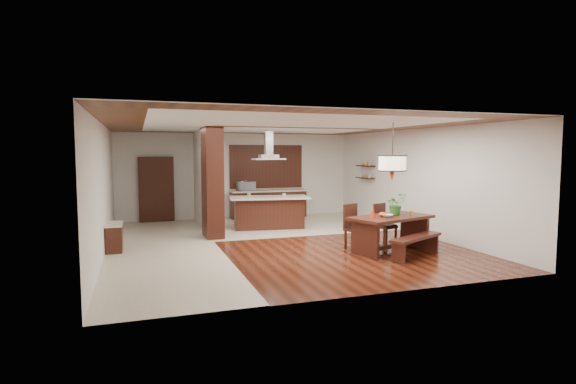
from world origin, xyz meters
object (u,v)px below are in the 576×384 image
object	(u,v)px
kitchen_island	(269,212)
dining_chair_right	(385,224)
dining_table	(391,225)
pendant_lantern	(393,152)
dining_chair_left	(357,227)
hallway_console	(114,237)
fruit_bowl	(387,216)
range_hood	(269,145)
microwave	(246,186)
island_cup	(284,195)
dining_bench	(416,246)
foliage_plant	(396,204)

from	to	relation	value
kitchen_island	dining_chair_right	bearing A→B (deg)	-48.74
dining_chair_right	dining_table	bearing A→B (deg)	-131.68
pendant_lantern	kitchen_island	world-z (taller)	pendant_lantern
dining_chair_left	dining_chair_right	world-z (taller)	dining_chair_left
hallway_console	dining_table	size ratio (longest dim) A/B	0.41
fruit_bowl	range_hood	bearing A→B (deg)	111.74
hallway_console	pendant_lantern	bearing A→B (deg)	-18.92
microwave	dining_table	bearing A→B (deg)	-85.38
dining_chair_right	island_cup	size ratio (longest dim) A/B	9.03
hallway_console	microwave	xyz separation A→B (m)	(4.02, 3.98, 0.79)
fruit_bowl	dining_chair_left	bearing A→B (deg)	130.11
range_hood	microwave	xyz separation A→B (m)	(-0.17, 2.18, -1.36)
dining_table	kitchen_island	distance (m)	4.22
hallway_console	dining_table	xyz separation A→B (m)	(5.95, -2.04, 0.28)
dining_bench	pendant_lantern	bearing A→B (deg)	107.65
foliage_plant	fruit_bowl	xyz separation A→B (m)	(-0.39, -0.26, -0.22)
dining_chair_right	foliage_plant	size ratio (longest dim) A/B	1.98
hallway_console	kitchen_island	size ratio (longest dim) A/B	0.36
foliage_plant	kitchen_island	bearing A→B (deg)	118.06
hallway_console	dining_bench	xyz separation A→B (m)	(6.17, -2.71, -0.09)
dining_chair_right	dining_chair_left	bearing A→B (deg)	177.61
microwave	hallway_console	bearing A→B (deg)	-148.46
dining_bench	dining_chair_left	size ratio (longest dim) A/B	1.54
pendant_lantern	dining_chair_right	bearing A→B (deg)	68.36
hallway_console	microwave	bearing A→B (deg)	44.76
range_hood	island_cup	distance (m)	1.54
dining_chair_left	island_cup	distance (m)	3.42
pendant_lantern	microwave	size ratio (longest dim) A/B	2.30
dining_table	hallway_console	bearing A→B (deg)	161.08
dining_chair_right	hallway_console	bearing A→B (deg)	147.90
dining_chair_left	kitchen_island	xyz separation A→B (m)	(-1.13, 3.42, -0.04)
dining_table	foliage_plant	size ratio (longest dim) A/B	4.27
microwave	dining_bench	bearing A→B (deg)	-85.40
dining_table	island_cup	size ratio (longest dim) A/B	19.43
dining_bench	foliage_plant	size ratio (longest dim) A/B	3.21
island_cup	dining_chair_right	bearing A→B (deg)	-61.95
foliage_plant	range_hood	size ratio (longest dim) A/B	0.56
hallway_console	foliage_plant	distance (m)	6.48
hallway_console	dining_bench	bearing A→B (deg)	-23.69
island_cup	hallway_console	bearing A→B (deg)	-159.93
hallway_console	island_cup	xyz separation A→B (m)	(4.63, 1.69, 0.68)
foliage_plant	range_hood	bearing A→B (deg)	118.03
range_hood	microwave	size ratio (longest dim) A/B	1.58
hallway_console	kitchen_island	xyz separation A→B (m)	(4.19, 1.80, 0.17)
dining_chair_left	island_cup	size ratio (longest dim) A/B	9.52
pendant_lantern	fruit_bowl	xyz separation A→B (m)	(-0.19, -0.12, -1.41)
range_hood	island_cup	xyz separation A→B (m)	(0.44, -0.11, -1.47)
microwave	foliage_plant	bearing A→B (deg)	-83.22
dining_chair_left	foliage_plant	world-z (taller)	foliage_plant
pendant_lantern	range_hood	bearing A→B (deg)	114.70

